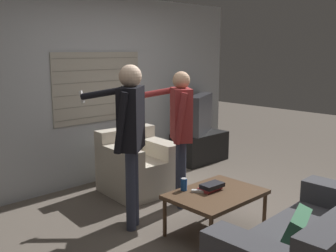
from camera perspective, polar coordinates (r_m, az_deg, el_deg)
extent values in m
plane|color=#665B51|center=(4.31, 5.70, -14.05)|extent=(16.00, 16.00, 0.00)
cube|color=#ADB2B7|center=(5.47, -10.37, 5.10)|extent=(5.20, 0.06, 2.55)
cube|color=#A8A393|center=(5.44, -10.06, 5.55)|extent=(1.37, 0.02, 0.94)
cube|color=gray|center=(5.48, -9.86, 1.44)|extent=(1.35, 0.00, 0.01)
cube|color=gray|center=(5.46, -9.91, 3.07)|extent=(1.35, 0.00, 0.01)
cube|color=gray|center=(5.44, -9.97, 4.71)|extent=(1.35, 0.00, 0.01)
cube|color=gray|center=(5.43, -10.02, 6.37)|extent=(1.35, 0.00, 0.01)
cube|color=gray|center=(5.42, -10.08, 8.02)|extent=(1.35, 0.00, 0.01)
cube|color=gray|center=(5.41, -10.13, 9.69)|extent=(1.35, 0.00, 0.01)
cube|color=#38704C|center=(2.97, 17.46, -15.01)|extent=(0.41, 0.32, 0.37)
cube|color=beige|center=(5.15, -4.25, -7.11)|extent=(0.89, 0.86, 0.44)
cube|color=beige|center=(5.28, -6.16, -2.18)|extent=(0.85, 0.26, 0.36)
cube|color=beige|center=(5.23, -1.63, -3.14)|extent=(0.30, 0.81, 0.20)
cube|color=beige|center=(4.90, -7.16, -4.18)|extent=(0.30, 0.81, 0.20)
cube|color=brown|center=(3.99, 6.99, -9.81)|extent=(0.92, 0.67, 0.04)
cylinder|color=brown|center=(3.98, -0.47, -13.15)|extent=(0.04, 0.04, 0.39)
cylinder|color=brown|center=(4.55, 7.45, -10.04)|extent=(0.04, 0.04, 0.39)
cylinder|color=brown|center=(3.61, 6.23, -15.88)|extent=(0.04, 0.04, 0.39)
cylinder|color=brown|center=(4.23, 13.83, -11.95)|extent=(0.04, 0.04, 0.39)
cube|color=black|center=(6.52, 4.59, -3.06)|extent=(0.91, 0.51, 0.48)
cube|color=#2D2D33|center=(6.41, 4.66, 1.73)|extent=(0.87, 0.58, 0.62)
cube|color=black|center=(6.43, 3.78, 1.79)|extent=(0.67, 0.35, 0.51)
cylinder|color=#33384C|center=(4.04, -5.44, -9.36)|extent=(0.10, 0.10, 0.84)
cylinder|color=#33384C|center=(4.16, -4.97, -8.74)|extent=(0.10, 0.10, 0.84)
cube|color=black|center=(3.91, -5.39, 1.11)|extent=(0.41, 0.38, 0.63)
sphere|color=beige|center=(3.86, -5.50, 7.21)|extent=(0.23, 0.23, 0.23)
cylinder|color=black|center=(3.73, -6.85, 0.43)|extent=(0.15, 0.17, 0.60)
cylinder|color=black|center=(4.15, -8.66, 4.85)|extent=(0.42, 0.52, 0.17)
cube|color=white|center=(4.26, -12.42, 4.15)|extent=(0.06, 0.06, 0.13)
cylinder|color=#33384C|center=(4.57, 2.00, -7.13)|extent=(0.10, 0.10, 0.80)
cylinder|color=#33384C|center=(4.69, 1.72, -6.64)|extent=(0.10, 0.10, 0.80)
cube|color=maroon|center=(4.47, 1.91, 1.69)|extent=(0.37, 0.41, 0.60)
sphere|color=tan|center=(4.42, 1.95, 6.67)|extent=(0.20, 0.20, 0.20)
cylinder|color=maroon|center=(4.26, 1.83, 1.08)|extent=(0.17, 0.15, 0.57)
cylinder|color=maroon|center=(4.59, -1.98, 4.77)|extent=(0.51, 0.39, 0.16)
cube|color=white|center=(4.58, -5.48, 4.13)|extent=(0.06, 0.06, 0.13)
cube|color=maroon|center=(4.04, 6.11, -9.00)|extent=(0.24, 0.15, 0.03)
cube|color=black|center=(4.02, 6.43, -8.56)|extent=(0.24, 0.15, 0.04)
cylinder|color=#194C9E|center=(4.00, 2.31, -8.47)|extent=(0.07, 0.07, 0.12)
cylinder|color=silver|center=(3.98, 2.32, -7.62)|extent=(0.06, 0.06, 0.00)
cube|color=white|center=(3.97, 4.39, -9.40)|extent=(0.11, 0.13, 0.02)
cylinder|color=black|center=(5.95, -0.03, -6.71)|extent=(0.20, 0.20, 0.02)
cylinder|color=black|center=(5.94, -0.03, -6.33)|extent=(0.03, 0.03, 0.06)
torus|color=black|center=(5.90, -0.03, -4.92)|extent=(0.27, 0.02, 0.27)
sphere|color=black|center=(5.90, -0.03, -4.92)|extent=(0.07, 0.07, 0.07)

